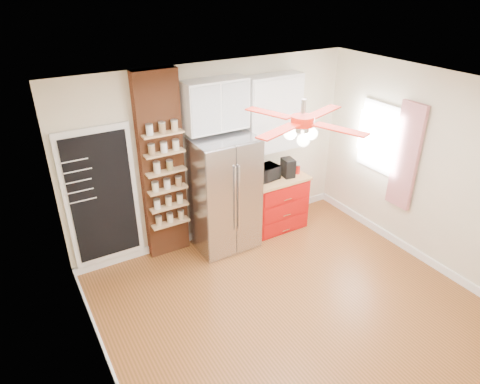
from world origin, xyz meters
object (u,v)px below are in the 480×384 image
ceiling_fan (302,121)px  toaster_oven (266,173)px  canister_left (297,169)px  fridge (224,194)px  red_cabinet (275,201)px  coffee_maker (288,168)px  pantry_jar_oats (157,168)px

ceiling_fan → toaster_oven: bearing=67.0°
toaster_oven → canister_left: (0.56, -0.07, -0.04)m
fridge → toaster_oven: bearing=3.6°
fridge → red_cabinet: 1.06m
red_cabinet → toaster_oven: toaster_oven is taller
red_cabinet → fridge: bearing=-177.0°
fridge → ceiling_fan: 2.25m
fridge → red_cabinet: size_ratio=1.86×
red_cabinet → ceiling_fan: ceiling_fan is taller
coffee_maker → red_cabinet: bearing=162.4°
ceiling_fan → coffee_maker: 2.37m
fridge → ceiling_fan: ceiling_fan is taller
fridge → pantry_jar_oats: size_ratio=12.02×
toaster_oven → coffee_maker: 0.38m
coffee_maker → pantry_jar_oats: 2.10m
coffee_maker → fridge: bearing=-173.1°
ceiling_fan → canister_left: 2.51m
ceiling_fan → pantry_jar_oats: size_ratio=9.62×
red_cabinet → toaster_oven: 0.60m
red_cabinet → coffee_maker: 0.62m
red_cabinet → ceiling_fan: 2.75m
toaster_oven → red_cabinet: bearing=-7.9°
ceiling_fan → canister_left: bearing=51.8°
fridge → red_cabinet: bearing=3.0°
red_cabinet → canister_left: bearing=-11.2°
canister_left → pantry_jar_oats: size_ratio=1.00×
toaster_oven → pantry_jar_oats: bearing=168.5°
fridge → toaster_oven: (0.76, 0.05, 0.14)m
fridge → ceiling_fan: size_ratio=1.25×
red_cabinet → ceiling_fan: (-0.92, -1.68, 1.97)m
red_cabinet → ceiling_fan: bearing=-118.7°
toaster_oven → coffee_maker: coffee_maker is taller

